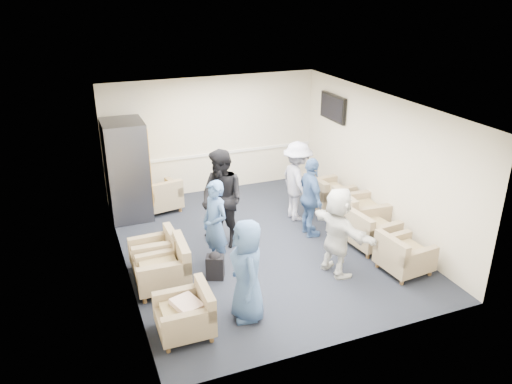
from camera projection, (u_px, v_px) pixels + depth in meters
name	position (u px, v px, depth m)	size (l,w,h in m)	color
floor	(261.00, 245.00, 9.48)	(6.00, 6.00, 0.00)	black
ceiling	(262.00, 105.00, 8.44)	(6.00, 6.00, 0.00)	white
back_wall	(213.00, 135.00, 11.53)	(5.00, 0.02, 2.70)	beige
front_wall	(350.00, 258.00, 6.39)	(5.00, 0.02, 2.70)	beige
left_wall	(120.00, 199.00, 8.11)	(0.02, 6.00, 2.70)	beige
right_wall	(379.00, 162.00, 9.81)	(0.02, 6.00, 2.70)	beige
chair_rail	(214.00, 154.00, 11.69)	(4.98, 0.04, 0.06)	silver
tv	(333.00, 108.00, 11.06)	(0.10, 1.00, 0.58)	black
armchair_left_near	(188.00, 315.00, 7.00)	(0.76, 0.76, 0.60)	#8B7759
armchair_left_mid	(165.00, 269.00, 8.07)	(0.87, 0.87, 0.67)	#8B7759
armchair_left_far	(158.00, 256.00, 8.51)	(0.79, 0.79, 0.61)	#8B7759
armchair_right_near	(402.00, 256.00, 8.49)	(0.83, 0.83, 0.61)	#8B7759
armchair_right_midnear	(369.00, 232.00, 9.29)	(0.88, 0.88, 0.64)	#8B7759
armchair_right_midfar	(357.00, 214.00, 9.94)	(0.94, 0.94, 0.71)	#8B7759
armchair_right_far	(327.00, 196.00, 10.83)	(0.92, 0.92, 0.68)	#8B7759
armchair_corner	(161.00, 197.00, 10.81)	(0.91, 0.91, 0.63)	#8B7759
vending_machine	(127.00, 170.00, 10.29)	(0.84, 0.98, 2.07)	#4D4E55
backpack	(215.00, 265.00, 8.33)	(0.35, 0.31, 0.50)	black
pillow	(187.00, 305.00, 6.94)	(0.43, 0.33, 0.12)	beige
person_front_left	(247.00, 271.00, 7.16)	(0.77, 0.50, 1.57)	#3C5C90
person_mid_left	(215.00, 225.00, 8.48)	(0.58, 0.38, 1.60)	#3C5C90
person_back_left	(222.00, 199.00, 9.18)	(0.90, 0.70, 1.86)	black
person_back_right	(297.00, 182.00, 10.24)	(1.08, 0.62, 1.67)	silver
person_mid_right	(311.00, 198.00, 9.58)	(0.93, 0.39, 1.59)	#3C5C90
person_front_right	(338.00, 232.00, 8.29)	(1.45, 0.46, 1.56)	silver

